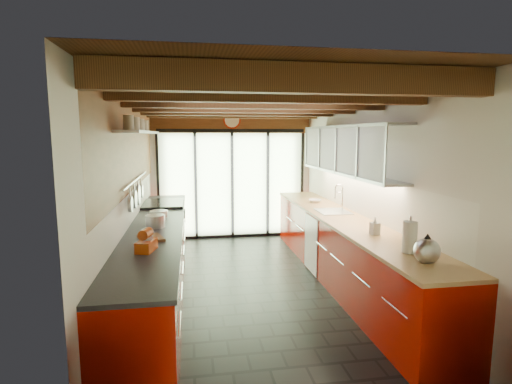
% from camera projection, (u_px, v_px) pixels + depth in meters
% --- Properties ---
extents(ground, '(5.50, 5.50, 0.00)m').
position_uv_depth(ground, '(253.00, 286.00, 5.51)').
color(ground, black).
rests_on(ground, ground).
extents(room_shell, '(5.50, 5.50, 5.50)m').
position_uv_depth(room_shell, '(253.00, 166.00, 5.27)').
color(room_shell, silver).
rests_on(room_shell, ground).
extents(ceiling_beams, '(3.14, 5.06, 4.90)m').
position_uv_depth(ceiling_beams, '(249.00, 106.00, 5.53)').
color(ceiling_beams, '#593316').
rests_on(ceiling_beams, ground).
extents(glass_door, '(2.95, 0.10, 2.90)m').
position_uv_depth(glass_door, '(232.00, 155.00, 7.90)').
color(glass_door, '#C6EAAD').
rests_on(glass_door, ground).
extents(left_counter, '(0.68, 5.00, 0.92)m').
position_uv_depth(left_counter, '(158.00, 258.00, 5.24)').
color(left_counter, '#A10D00').
rests_on(left_counter, ground).
extents(range_stove, '(0.66, 0.90, 0.97)m').
position_uv_depth(range_stove, '(164.00, 231.00, 6.65)').
color(range_stove, silver).
rests_on(range_stove, ground).
extents(right_counter, '(0.68, 5.00, 0.92)m').
position_uv_depth(right_counter, '(342.00, 249.00, 5.65)').
color(right_counter, '#A10D00').
rests_on(right_counter, ground).
extents(sink_assembly, '(0.45, 0.52, 0.43)m').
position_uv_depth(sink_assembly, '(334.00, 209.00, 5.97)').
color(sink_assembly, silver).
rests_on(sink_assembly, right_counter).
extents(upper_cabinets_right, '(0.34, 3.00, 3.00)m').
position_uv_depth(upper_cabinets_right, '(347.00, 150.00, 5.77)').
color(upper_cabinets_right, silver).
rests_on(upper_cabinets_right, ground).
extents(left_wall_fixtures, '(0.28, 2.60, 0.96)m').
position_uv_depth(left_wall_fixtures, '(139.00, 149.00, 5.15)').
color(left_wall_fixtures, silver).
rests_on(left_wall_fixtures, ground).
extents(stand_mixer, '(0.21, 0.29, 0.23)m').
position_uv_depth(stand_mixer, '(146.00, 242.00, 3.96)').
color(stand_mixer, '#B73F0E').
rests_on(stand_mixer, left_counter).
extents(pot_large, '(0.27, 0.27, 0.15)m').
position_uv_depth(pot_large, '(155.00, 221.00, 4.98)').
color(pot_large, silver).
rests_on(pot_large, left_counter).
extents(pot_small, '(0.32, 0.32, 0.10)m').
position_uv_depth(pot_small, '(159.00, 214.00, 5.57)').
color(pot_small, silver).
rests_on(pot_small, left_counter).
extents(cutting_board, '(0.34, 0.39, 0.03)m').
position_uv_depth(cutting_board, '(151.00, 238.00, 4.41)').
color(cutting_board, brown).
rests_on(cutting_board, left_counter).
extents(kettle, '(0.26, 0.30, 0.28)m').
position_uv_depth(kettle, '(427.00, 249.00, 3.60)').
color(kettle, silver).
rests_on(kettle, right_counter).
extents(paper_towel, '(0.14, 0.14, 0.37)m').
position_uv_depth(paper_towel, '(410.00, 238.00, 3.88)').
color(paper_towel, white).
rests_on(paper_towel, right_counter).
extents(soap_bottle, '(0.10, 0.11, 0.21)m').
position_uv_depth(soap_bottle, '(375.00, 226.00, 4.61)').
color(soap_bottle, silver).
rests_on(soap_bottle, right_counter).
extents(bowl, '(0.24, 0.24, 0.05)m').
position_uv_depth(bowl, '(315.00, 201.00, 6.81)').
color(bowl, silver).
rests_on(bowl, right_counter).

